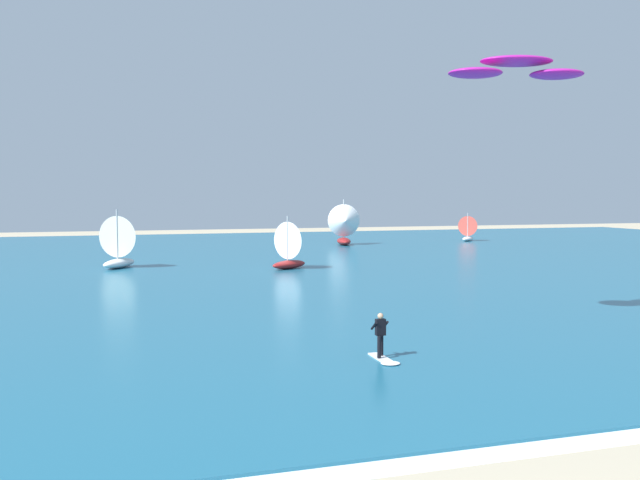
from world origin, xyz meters
TOP-DOWN VIEW (x-y plane):
  - ocean at (0.00, 51.15)m, footprint 160.00×90.00m
  - shoreline_foam at (-2.57, 6.44)m, footprint 70.33×2.34m
  - kitesurfer at (2.44, 14.59)m, footprint 0.70×1.95m
  - kite at (10.38, 18.56)m, footprint 6.41×3.21m
  - sailboat_mid_left at (19.19, 67.36)m, footprint 4.20×4.82m
  - sailboat_heeled_over at (-6.27, 49.80)m, footprint 3.95×4.32m
  - sailboat_leading at (7.04, 44.96)m, footprint 3.86×3.54m
  - sailboat_trailing at (37.21, 69.88)m, footprint 3.23×3.19m

SIDE VIEW (x-z plane):
  - shoreline_foam at x=-2.57m, z-range 0.00..0.01m
  - ocean at x=0.00m, z-range 0.00..0.10m
  - kitesurfer at x=2.44m, z-range -0.13..1.54m
  - sailboat_trailing at x=37.21m, z-range -0.05..3.58m
  - sailboat_leading at x=7.04m, z-range -0.08..4.20m
  - sailboat_heeled_over at x=-6.27m, z-range -0.10..4.69m
  - sailboat_mid_left at x=19.19m, z-range -0.13..5.31m
  - kite at x=10.38m, z-range 11.21..12.14m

